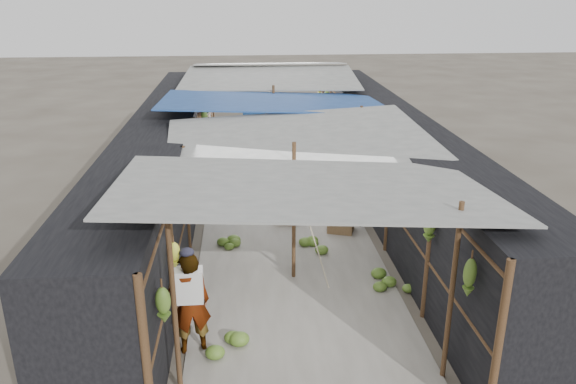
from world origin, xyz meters
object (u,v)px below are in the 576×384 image
object	(u,v)px
black_basin	(303,170)
vendor_seated	(360,209)
crate_near	(286,217)
vendor_elderly	(190,303)
shopper_blue	(268,142)

from	to	relation	value
black_basin	vendor_seated	xyz separation A→B (m)	(0.84, -4.00, 0.33)
crate_near	vendor_elderly	xyz separation A→B (m)	(-1.77, -4.67, 0.65)
crate_near	shopper_blue	xyz separation A→B (m)	(-0.19, 4.24, 0.64)
crate_near	vendor_seated	size ratio (longest dim) A/B	0.62
crate_near	black_basin	world-z (taller)	crate_near
crate_near	vendor_elderly	size ratio (longest dim) A/B	0.32
crate_near	black_basin	bearing A→B (deg)	90.75
crate_near	shopper_blue	world-z (taller)	shopper_blue
vendor_elderly	shopper_blue	xyz separation A→B (m)	(1.58, 8.91, -0.01)
black_basin	vendor_seated	bearing A→B (deg)	-78.13
crate_near	shopper_blue	size ratio (longest dim) A/B	0.32
vendor_seated	vendor_elderly	bearing A→B (deg)	-70.06
black_basin	vendor_elderly	distance (m)	8.76
shopper_blue	vendor_seated	size ratio (longest dim) A/B	1.92
crate_near	vendor_seated	bearing A→B (deg)	1.50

